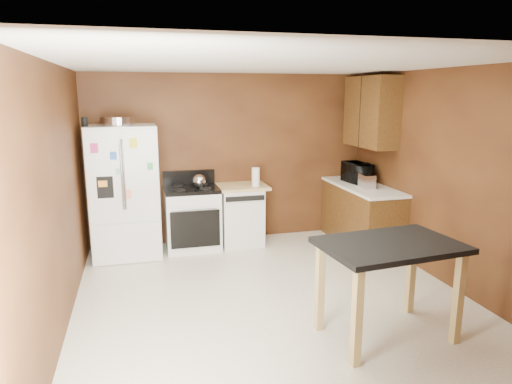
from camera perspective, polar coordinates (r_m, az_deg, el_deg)
name	(u,v)px	position (r m, az deg, el deg)	size (l,w,h in m)	color
floor	(273,299)	(5.15, 2.13, -13.19)	(4.50, 4.50, 0.00)	silver
ceiling	(275,63)	(4.66, 2.38, 15.76)	(4.50, 4.50, 0.00)	white
wall_back	(231,158)	(6.91, -3.20, 4.22)	(4.20, 4.20, 0.00)	#5B3518
wall_front	(387,265)	(2.76, 16.09, -8.71)	(4.20, 4.20, 0.00)	#5B3518
wall_left	(57,199)	(4.61, -23.57, -0.85)	(4.50, 4.50, 0.00)	#5B3518
wall_right	(448,178)	(5.72, 22.82, 1.59)	(4.50, 4.50, 0.00)	#5B3518
roasting_pan	(118,121)	(6.33, -16.92, 8.49)	(0.44, 0.44, 0.11)	silver
pen_cup	(85,122)	(6.24, -20.65, 8.21)	(0.08, 0.08, 0.12)	black
kettle	(199,181)	(6.50, -7.13, 1.36)	(0.19, 0.19, 0.19)	silver
paper_towel	(256,177)	(6.61, -0.04, 1.90)	(0.12, 0.12, 0.27)	white
green_canister	(256,180)	(6.83, 0.04, 1.52)	(0.09, 0.09, 0.10)	green
toaster	(367,181)	(6.64, 13.69, 1.33)	(0.16, 0.26, 0.19)	silver
microwave	(357,173)	(6.99, 12.55, 2.28)	(0.49, 0.33, 0.27)	black
refrigerator	(125,192)	(6.45, -16.07, 0.03)	(0.90, 0.80, 1.80)	white
gas_range	(192,217)	(6.65, -7.97, -3.13)	(0.76, 0.68, 1.10)	white
dishwasher	(241,214)	(6.79, -1.95, -2.77)	(0.78, 0.63, 0.89)	white
right_cabinets	(364,184)	(6.86, 13.39, 0.96)	(0.63, 1.58, 2.45)	brown
island	(389,257)	(4.31, 16.33, -7.86)	(1.29, 0.93, 0.91)	black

